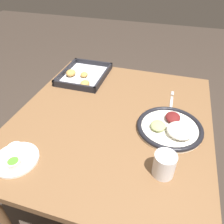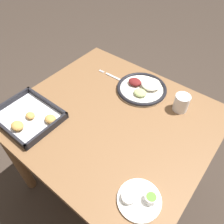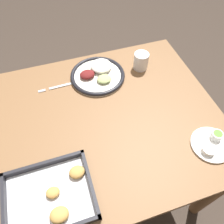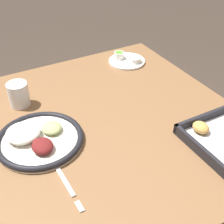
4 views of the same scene
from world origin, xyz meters
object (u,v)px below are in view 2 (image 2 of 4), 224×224
(drinking_cup, at_px, (181,103))
(baking_tray, at_px, (29,117))
(saucer_plate, at_px, (139,199))
(fork, at_px, (116,78))
(dinner_plate, at_px, (143,88))

(drinking_cup, bearing_deg, baking_tray, 43.84)
(saucer_plate, height_order, baking_tray, baking_tray)
(baking_tray, height_order, drinking_cup, drinking_cup)
(fork, relative_size, saucer_plate, 1.38)
(fork, xyz_separation_m, saucer_plate, (-0.50, 0.50, 0.01))
(dinner_plate, relative_size, fork, 1.23)
(dinner_plate, height_order, saucer_plate, dinner_plate)
(dinner_plate, bearing_deg, drinking_cup, 178.38)
(fork, bearing_deg, baking_tray, 74.53)
(saucer_plate, bearing_deg, fork, -45.17)
(dinner_plate, bearing_deg, saucer_plate, 122.09)
(fork, height_order, baking_tray, baking_tray)
(drinking_cup, bearing_deg, fork, 0.68)
(fork, bearing_deg, drinking_cup, 179.58)
(dinner_plate, height_order, baking_tray, dinner_plate)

